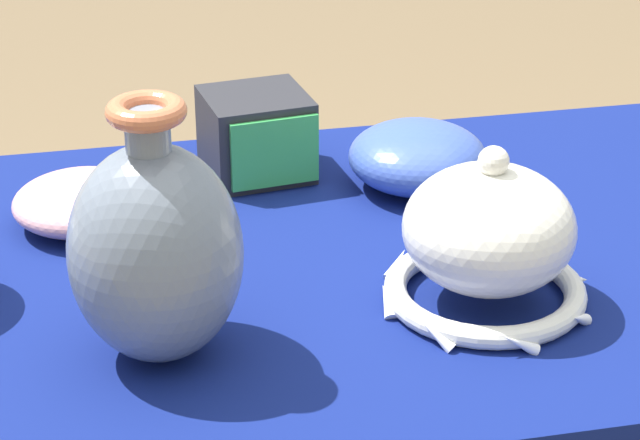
{
  "coord_description": "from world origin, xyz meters",
  "views": [
    {
      "loc": [
        -0.22,
        -1.1,
        1.37
      ],
      "look_at": [
        -0.0,
        -0.09,
        0.85
      ],
      "focal_mm": 70.0,
      "sensor_mm": 36.0,
      "label": 1
    }
  ],
  "objects_px": {
    "vase_tall_bulbous": "(156,250)",
    "bowl_shallow_rose": "(83,202)",
    "mosaic_tile_box": "(257,135)",
    "bowl_shallow_cobalt": "(418,157)",
    "vase_dome_bell": "(488,242)"
  },
  "relations": [
    {
      "from": "vase_dome_bell",
      "to": "bowl_shallow_cobalt",
      "type": "bearing_deg",
      "value": 88.33
    },
    {
      "from": "vase_dome_bell",
      "to": "mosaic_tile_box",
      "type": "distance_m",
      "value": 0.37
    },
    {
      "from": "bowl_shallow_rose",
      "to": "mosaic_tile_box",
      "type": "bearing_deg",
      "value": 23.37
    },
    {
      "from": "vase_tall_bulbous",
      "to": "bowl_shallow_rose",
      "type": "distance_m",
      "value": 0.29
    },
    {
      "from": "vase_tall_bulbous",
      "to": "mosaic_tile_box",
      "type": "distance_m",
      "value": 0.39
    },
    {
      "from": "bowl_shallow_rose",
      "to": "bowl_shallow_cobalt",
      "type": "distance_m",
      "value": 0.38
    },
    {
      "from": "vase_tall_bulbous",
      "to": "bowl_shallow_cobalt",
      "type": "height_order",
      "value": "vase_tall_bulbous"
    },
    {
      "from": "mosaic_tile_box",
      "to": "vase_tall_bulbous",
      "type": "bearing_deg",
      "value": -119.27
    },
    {
      "from": "vase_dome_bell",
      "to": "vase_tall_bulbous",
      "type": "bearing_deg",
      "value": -175.05
    },
    {
      "from": "vase_tall_bulbous",
      "to": "bowl_shallow_rose",
      "type": "height_order",
      "value": "vase_tall_bulbous"
    },
    {
      "from": "mosaic_tile_box",
      "to": "bowl_shallow_rose",
      "type": "relative_size",
      "value": 0.86
    },
    {
      "from": "bowl_shallow_cobalt",
      "to": "vase_tall_bulbous",
      "type": "bearing_deg",
      "value": -137.77
    },
    {
      "from": "mosaic_tile_box",
      "to": "bowl_shallow_rose",
      "type": "bearing_deg",
      "value": -163.86
    },
    {
      "from": "vase_tall_bulbous",
      "to": "bowl_shallow_cobalt",
      "type": "relative_size",
      "value": 1.53
    },
    {
      "from": "vase_tall_bulbous",
      "to": "vase_dome_bell",
      "type": "relative_size",
      "value": 1.17
    }
  ]
}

